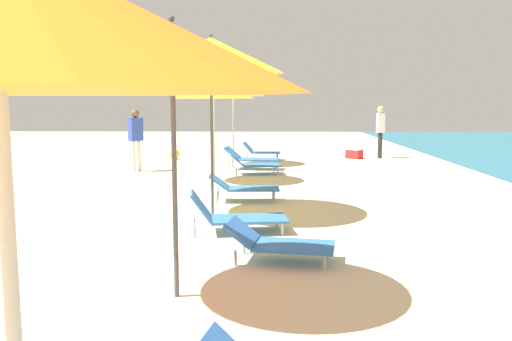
# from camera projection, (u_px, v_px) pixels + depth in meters

# --- Properties ---
(umbrella_fourth) EXTENTS (2.15, 2.15, 2.73)m
(umbrella_fourth) POSITION_uv_depth(u_px,v_px,m) (172.00, 53.00, 5.07)
(umbrella_fourth) COLOR #4C4C51
(umbrella_fourth) RESTS_ON ground
(lounger_fourth_shoreside) EXTENTS (1.38, 0.81, 0.49)m
(lounger_fourth_shoreside) POSITION_uv_depth(u_px,v_px,m) (278.00, 242.00, 6.50)
(lounger_fourth_shoreside) COLOR blue
(lounger_fourth_shoreside) RESTS_ON ground
(umbrella_fifth) EXTENTS (2.45, 2.45, 3.05)m
(umbrella_fifth) POSITION_uv_depth(u_px,v_px,m) (211.00, 55.00, 8.92)
(umbrella_fifth) COLOR #4C4C51
(umbrella_fifth) RESTS_ON ground
(lounger_fifth_shoreside) EXTENTS (1.37, 0.62, 0.54)m
(lounger_fifth_shoreside) POSITION_uv_depth(u_px,v_px,m) (243.00, 187.00, 10.42)
(lounger_fifth_shoreside) COLOR blue
(lounger_fifth_shoreside) RESTS_ON ground
(lounger_fifth_inland) EXTENTS (1.50, 0.82, 0.63)m
(lounger_fifth_inland) POSITION_uv_depth(u_px,v_px,m) (234.00, 215.00, 7.95)
(lounger_fifth_inland) COLOR blue
(lounger_fifth_inland) RESTS_ON ground
(umbrella_sixth) EXTENTS (1.98, 1.98, 2.58)m
(umbrella_sixth) POSITION_uv_depth(u_px,v_px,m) (213.00, 88.00, 12.80)
(umbrella_sixth) COLOR silver
(umbrella_sixth) RESTS_ON ground
(lounger_sixth_shoreside) EXTENTS (1.44, 0.91, 0.56)m
(lounger_sixth_shoreside) POSITION_uv_depth(u_px,v_px,m) (254.00, 164.00, 14.28)
(lounger_sixth_shoreside) COLOR blue
(lounger_sixth_shoreside) RESTS_ON ground
(umbrella_farthest) EXTENTS (1.92, 1.92, 2.57)m
(umbrella_farthest) POSITION_uv_depth(u_px,v_px,m) (233.00, 89.00, 16.29)
(umbrella_farthest) COLOR silver
(umbrella_farthest) RESTS_ON ground
(lounger_farthest_shoreside) EXTENTS (1.26, 0.70, 0.60)m
(lounger_farthest_shoreside) POSITION_uv_depth(u_px,v_px,m) (261.00, 151.00, 17.74)
(lounger_farthest_shoreside) COLOR blue
(lounger_farthest_shoreside) RESTS_ON ground
(lounger_farthest_inland) EXTENTS (1.60, 0.87, 0.64)m
(lounger_farthest_inland) POSITION_uv_depth(u_px,v_px,m) (251.00, 158.00, 15.34)
(lounger_farthest_inland) COLOR blue
(lounger_farthest_inland) RESTS_ON ground
(person_walking_near) EXTENTS (0.24, 0.37, 1.77)m
(person_walking_near) POSITION_uv_depth(u_px,v_px,m) (380.00, 126.00, 18.24)
(person_walking_near) COLOR #262628
(person_walking_near) RESTS_ON ground
(person_walking_far) EXTENTS (0.41, 0.41, 1.71)m
(person_walking_far) POSITION_uv_depth(u_px,v_px,m) (136.00, 134.00, 14.80)
(person_walking_far) COLOR silver
(person_walking_far) RESTS_ON ground
(beach_ball) EXTENTS (0.35, 0.35, 0.35)m
(beach_ball) POSITION_uv_depth(u_px,v_px,m) (175.00, 154.00, 17.98)
(beach_ball) COLOR yellow
(beach_ball) RESTS_ON ground
(cooler_box) EXTENTS (0.60, 0.61, 0.35)m
(cooler_box) POSITION_uv_depth(u_px,v_px,m) (354.00, 153.00, 18.21)
(cooler_box) COLOR red
(cooler_box) RESTS_ON ground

